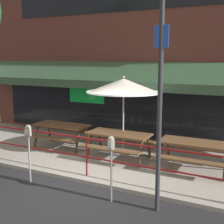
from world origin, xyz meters
TOP-DOWN VIEW (x-y plane):
  - ground_plane at (0.00, 0.00)m, footprint 120.00×120.00m
  - patio_deck at (0.00, 2.00)m, footprint 15.00×4.00m
  - restaurant_building at (-0.00, 4.22)m, footprint 15.00×1.60m
  - patio_railing at (0.00, 0.30)m, footprint 13.84×0.04m
  - picnic_table_left at (-2.01, 2.04)m, footprint 1.80×1.42m
  - picnic_table_centre at (0.15, 1.81)m, footprint 1.80×1.42m
  - picnic_table_right at (2.30, 1.85)m, footprint 1.80×1.42m
  - patio_umbrella_centre at (0.15, 2.12)m, footprint 2.14×2.14m
  - parking_meter_near at (-1.14, -0.47)m, footprint 0.15×0.16m
  - parking_meter_far at (1.11, -0.52)m, footprint 0.15×0.16m
  - street_sign_pole at (2.09, -0.45)m, footprint 0.28×0.09m

SIDE VIEW (x-z plane):
  - ground_plane at x=0.00m, z-range 0.00..0.00m
  - patio_deck at x=0.00m, z-range 0.00..0.10m
  - picnic_table_left at x=-2.01m, z-range 0.33..1.08m
  - picnic_table_centre at x=0.15m, z-range 0.33..1.08m
  - picnic_table_right at x=2.30m, z-range 0.33..1.08m
  - patio_railing at x=0.00m, z-range 0.32..1.28m
  - parking_meter_near at x=-1.14m, z-range 0.44..1.86m
  - parking_meter_far at x=1.11m, z-range 0.44..1.86m
  - patio_umbrella_centre at x=0.15m, z-range 0.99..3.37m
  - street_sign_pole at x=2.09m, z-range 0.06..4.74m
  - restaurant_building at x=0.00m, z-range -0.03..7.45m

